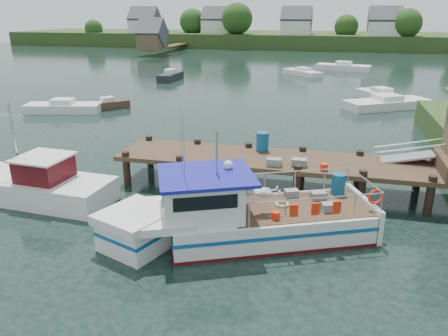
% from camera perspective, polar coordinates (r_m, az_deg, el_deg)
% --- Properties ---
extents(ground_plane, '(160.00, 160.00, 0.00)m').
position_cam_1_polar(ground_plane, '(19.62, 3.89, -2.37)').
color(ground_plane, black).
extents(far_shore, '(140.00, 42.55, 9.22)m').
position_cam_1_polar(far_shore, '(100.48, 12.57, 16.33)').
color(far_shore, '#2D441C').
rests_on(far_shore, ground).
extents(dock, '(16.60, 3.00, 4.78)m').
position_cam_1_polar(dock, '(18.98, 23.81, 2.34)').
color(dock, '#463121').
rests_on(dock, ground).
extents(lobster_boat, '(9.20, 5.86, 4.61)m').
position_cam_1_polar(lobster_boat, '(14.85, 1.57, -6.39)').
color(lobster_boat, silver).
rests_on(lobster_boat, ground).
extents(work_boat, '(7.73, 2.79, 4.05)m').
position_cam_1_polar(work_boat, '(19.79, -24.03, -1.93)').
color(work_boat, silver).
rests_on(work_boat, ground).
extents(moored_rowboat, '(3.10, 3.25, 0.98)m').
position_cam_1_polar(moored_rowboat, '(36.42, -14.94, 8.01)').
color(moored_rowboat, '#463121').
rests_on(moored_rowboat, ground).
extents(moored_far, '(7.28, 3.82, 1.18)m').
position_cam_1_polar(moored_far, '(61.23, 15.32, 12.60)').
color(moored_far, silver).
rests_on(moored_far, ground).
extents(moored_a, '(5.97, 3.23, 1.05)m').
position_cam_1_polar(moored_a, '(36.27, -20.25, 7.45)').
color(moored_a, silver).
rests_on(moored_a, ground).
extents(moored_b, '(4.30, 5.54, 1.18)m').
position_cam_1_polar(moored_b, '(40.77, 19.82, 8.83)').
color(moored_b, silver).
rests_on(moored_b, ground).
extents(moored_c, '(7.15, 5.69, 1.10)m').
position_cam_1_polar(moored_c, '(37.82, 20.49, 7.92)').
color(moored_c, silver).
rests_on(moored_c, ground).
extents(moored_d, '(5.22, 5.35, 0.95)m').
position_cam_1_polar(moored_d, '(55.41, 10.21, 12.20)').
color(moored_d, silver).
rests_on(moored_d, ground).
extents(moored_e, '(1.68, 4.56, 1.25)m').
position_cam_1_polar(moored_e, '(50.87, -7.00, 11.83)').
color(moored_e, black).
rests_on(moored_e, ground).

